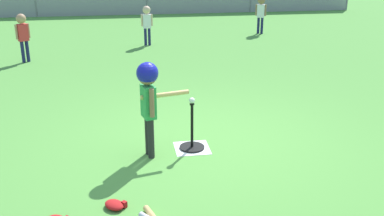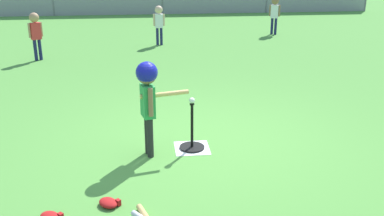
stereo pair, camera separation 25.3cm
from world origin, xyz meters
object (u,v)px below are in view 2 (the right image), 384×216
at_px(baseball_on_tee, 192,100).
at_px(batter_child, 148,90).
at_px(fielder_deep_center, 159,20).
at_px(fielder_near_left, 275,11).
at_px(glove_tossed_aside, 109,203).
at_px(batting_tee, 192,142).
at_px(fielder_deep_left, 35,30).

distance_m(baseball_on_tee, batter_child, 0.59).
bearing_deg(fielder_deep_center, fielder_near_left, 18.65).
height_order(baseball_on_tee, glove_tossed_aside, baseball_on_tee).
relative_size(baseball_on_tee, fielder_near_left, 0.07).
distance_m(batting_tee, batter_child, 0.93).
xyz_separation_m(batting_tee, fielder_deep_left, (-2.96, 5.04, 0.59)).
height_order(fielder_deep_left, fielder_near_left, fielder_deep_left).
bearing_deg(fielder_deep_center, fielder_deep_left, -154.05).
bearing_deg(fielder_deep_center, baseball_on_tee, -88.48).
height_order(fielder_deep_center, fielder_near_left, fielder_near_left).
height_order(batter_child, glove_tossed_aside, batter_child).
bearing_deg(fielder_deep_center, glove_tossed_aside, -95.97).
distance_m(batting_tee, glove_tossed_aside, 1.59).
xyz_separation_m(batter_child, fielder_deep_left, (-2.42, 5.17, -0.16)).
relative_size(batting_tee, fielder_deep_center, 0.60).
relative_size(batting_tee, glove_tossed_aside, 2.25).
bearing_deg(batter_child, fielder_deep_center, 86.78).
bearing_deg(glove_tossed_aside, baseball_on_tee, 52.34).
bearing_deg(fielder_deep_center, batter_child, -93.22).
bearing_deg(glove_tossed_aside, fielder_deep_left, 107.51).
bearing_deg(batter_child, fielder_deep_left, 115.08).
relative_size(batting_tee, batter_child, 0.51).
xyz_separation_m(baseball_on_tee, fielder_deep_left, (-2.96, 5.04, 0.04)).
bearing_deg(glove_tossed_aside, fielder_near_left, 64.64).
distance_m(batter_child, fielder_near_left, 8.53).
bearing_deg(baseball_on_tee, batter_child, -166.52).
xyz_separation_m(batting_tee, fielder_deep_center, (-0.17, 6.40, 0.56)).
bearing_deg(fielder_deep_center, batting_tee, -88.48).
distance_m(fielder_near_left, glove_tossed_aside, 9.75).
relative_size(baseball_on_tee, glove_tossed_aside, 0.27).
distance_m(fielder_deep_center, fielder_near_left, 3.56).
bearing_deg(fielder_deep_left, glove_tossed_aside, -72.49).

